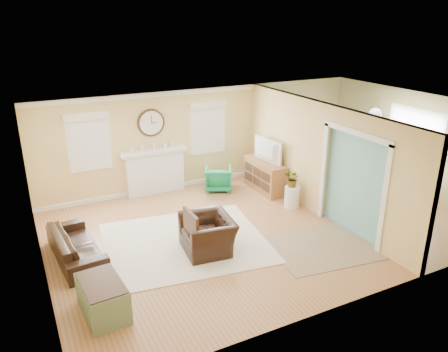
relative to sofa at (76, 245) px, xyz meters
The scene contains 29 objects.
floor 3.93m from the sofa, ahead, with size 9.00×9.00×0.00m, color #A1663B.
wall_back 4.79m from the sofa, 33.73° to the left, with size 9.00×0.02×2.60m, color tan.
wall_front 5.27m from the sofa, 41.10° to the right, with size 9.00×0.02×2.60m, color tan.
wall_left 1.25m from the sofa, 146.59° to the right, with size 0.02×6.00×2.60m, color tan.
wall_right 8.47m from the sofa, ahead, with size 0.02×6.00×2.60m, color tan.
ceiling 4.55m from the sofa, ahead, with size 9.00×6.00×0.02m, color white.
partition 5.51m from the sofa, ahead, with size 0.17×6.00×2.60m.
fireplace 3.46m from the sofa, 46.01° to the left, with size 1.70×0.30×1.17m.
wall_clock 3.85m from the sofa, 46.98° to the left, with size 0.70×0.07×0.70m.
window_left 3.02m from the sofa, 71.68° to the left, with size 1.05×0.13×1.42m.
window_right 4.90m from the sofa, 32.92° to the left, with size 1.05×0.13×1.42m.
french_doors 8.40m from the sofa, ahead, with size 0.06×1.70×2.20m.
pendant 7.17m from the sofa, ahead, with size 0.30×0.30×0.55m.
rug_cream 2.11m from the sofa, ahead, with size 3.23×2.80×0.02m, color beige.
rug_jute 4.79m from the sofa, 21.68° to the right, with size 2.02×1.65×0.01m, color #9D8568.
rug_grey 6.65m from the sofa, ahead, with size 2.54×3.18×0.01m, color gray.
sofa is the anchor object (origin of this frame).
eames_chair 2.51m from the sofa, 19.39° to the right, with size 1.07×0.93×0.69m, color black.
green_chair 4.40m from the sofa, 26.01° to the left, with size 0.67×0.69×0.63m, color #097A40.
trunk 1.88m from the sofa, 86.97° to the right, with size 0.67×1.03×0.57m.
credenza 5.20m from the sofa, 15.09° to the left, with size 0.49×1.43×0.80m.
tv 5.25m from the sofa, 15.14° to the left, with size 1.03×0.14×0.59m, color black.
garden_stool 5.04m from the sofa, ahead, with size 0.36×0.36×0.53m, color white.
potted_plant 5.06m from the sofa, ahead, with size 0.38×0.33×0.42m, color #337F33.
dining_table 6.64m from the sofa, ahead, with size 1.65×0.92×0.58m, color #492D1E.
dining_chair_n 6.71m from the sofa, ahead, with size 0.48×0.48×0.86m.
dining_chair_s 6.66m from the sofa, 10.07° to the right, with size 0.43×0.43×0.98m.
dining_chair_w 6.08m from the sofa, ahead, with size 0.51×0.51×0.93m.
dining_chair_e 7.21m from the sofa, ahead, with size 0.48×0.48×0.90m.
Camera 1 is at (-4.66, -7.38, 4.41)m, focal length 35.00 mm.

